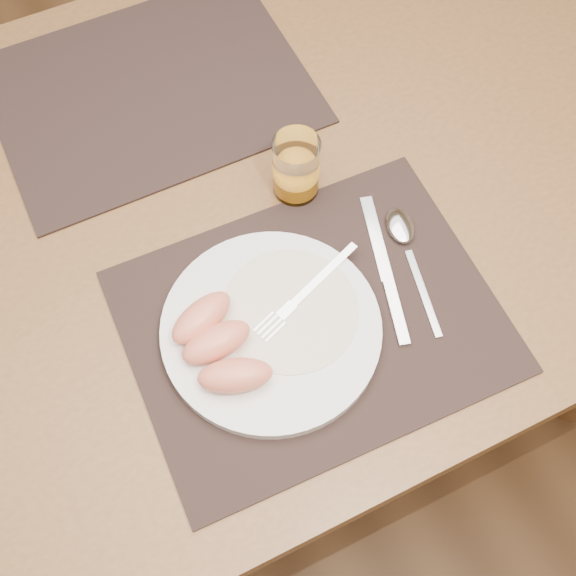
{
  "coord_description": "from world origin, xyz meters",
  "views": [
    {
      "loc": [
        -0.16,
        -0.54,
        1.57
      ],
      "look_at": [
        0.01,
        -0.17,
        0.77
      ],
      "focal_mm": 45.0,
      "sensor_mm": 36.0,
      "label": 1
    }
  ],
  "objects_px": {
    "placemat_far": "(150,90)",
    "plate": "(271,329)",
    "table": "(227,229)",
    "juice_glass": "(296,169)",
    "spoon": "(403,235)",
    "fork": "(300,298)",
    "knife": "(388,280)",
    "placemat_near": "(312,321)"
  },
  "relations": [
    {
      "from": "table",
      "to": "spoon",
      "type": "bearing_deg",
      "value": -41.41
    },
    {
      "from": "table",
      "to": "placemat_far",
      "type": "distance_m",
      "value": 0.24
    },
    {
      "from": "spoon",
      "to": "juice_glass",
      "type": "bearing_deg",
      "value": 124.72
    },
    {
      "from": "placemat_far",
      "to": "plate",
      "type": "xyz_separation_m",
      "value": [
        -0.0,
        -0.43,
        0.01
      ]
    },
    {
      "from": "placemat_far",
      "to": "table",
      "type": "bearing_deg",
      "value": -84.36
    },
    {
      "from": "fork",
      "to": "spoon",
      "type": "relative_size",
      "value": 0.88
    },
    {
      "from": "plate",
      "to": "knife",
      "type": "distance_m",
      "value": 0.16
    },
    {
      "from": "plate",
      "to": "juice_glass",
      "type": "height_order",
      "value": "juice_glass"
    },
    {
      "from": "placemat_near",
      "to": "fork",
      "type": "distance_m",
      "value": 0.03
    },
    {
      "from": "plate",
      "to": "fork",
      "type": "xyz_separation_m",
      "value": [
        0.05,
        0.02,
        0.01
      ]
    },
    {
      "from": "plate",
      "to": "spoon",
      "type": "relative_size",
      "value": 1.41
    },
    {
      "from": "knife",
      "to": "fork",
      "type": "bearing_deg",
      "value": 170.11
    },
    {
      "from": "table",
      "to": "plate",
      "type": "height_order",
      "value": "plate"
    },
    {
      "from": "table",
      "to": "spoon",
      "type": "relative_size",
      "value": 7.32
    },
    {
      "from": "plate",
      "to": "spoon",
      "type": "xyz_separation_m",
      "value": [
        0.21,
        0.05,
        -0.0
      ]
    },
    {
      "from": "table",
      "to": "placemat_far",
      "type": "relative_size",
      "value": 3.11
    },
    {
      "from": "plate",
      "to": "knife",
      "type": "xyz_separation_m",
      "value": [
        0.16,
        -0.0,
        -0.01
      ]
    },
    {
      "from": "placemat_far",
      "to": "placemat_near",
      "type": "bearing_deg",
      "value": -83.81
    },
    {
      "from": "placemat_near",
      "to": "spoon",
      "type": "xyz_separation_m",
      "value": [
        0.16,
        0.05,
        0.01
      ]
    },
    {
      "from": "plate",
      "to": "knife",
      "type": "height_order",
      "value": "plate"
    },
    {
      "from": "placemat_near",
      "to": "placemat_far",
      "type": "distance_m",
      "value": 0.44
    },
    {
      "from": "placemat_far",
      "to": "fork",
      "type": "bearing_deg",
      "value": -83.98
    },
    {
      "from": "fork",
      "to": "juice_glass",
      "type": "distance_m",
      "value": 0.18
    },
    {
      "from": "fork",
      "to": "placemat_far",
      "type": "bearing_deg",
      "value": 96.02
    },
    {
      "from": "plate",
      "to": "juice_glass",
      "type": "xyz_separation_m",
      "value": [
        0.12,
        0.18,
        0.03
      ]
    },
    {
      "from": "placemat_far",
      "to": "knife",
      "type": "relative_size",
      "value": 2.09
    },
    {
      "from": "placemat_near",
      "to": "knife",
      "type": "relative_size",
      "value": 2.09
    },
    {
      "from": "placemat_near",
      "to": "placemat_far",
      "type": "bearing_deg",
      "value": 96.19
    },
    {
      "from": "table",
      "to": "fork",
      "type": "distance_m",
      "value": 0.22
    },
    {
      "from": "placemat_near",
      "to": "plate",
      "type": "distance_m",
      "value": 0.05
    },
    {
      "from": "plate",
      "to": "placemat_near",
      "type": "bearing_deg",
      "value": -8.55
    },
    {
      "from": "spoon",
      "to": "placemat_far",
      "type": "bearing_deg",
      "value": 118.48
    },
    {
      "from": "placemat_far",
      "to": "juice_glass",
      "type": "relative_size",
      "value": 4.76
    },
    {
      "from": "placemat_far",
      "to": "spoon",
      "type": "xyz_separation_m",
      "value": [
        0.21,
        -0.39,
        0.01
      ]
    },
    {
      "from": "table",
      "to": "juice_glass",
      "type": "distance_m",
      "value": 0.16
    },
    {
      "from": "fork",
      "to": "knife",
      "type": "xyz_separation_m",
      "value": [
        0.12,
        -0.02,
        -0.02
      ]
    },
    {
      "from": "knife",
      "to": "juice_glass",
      "type": "height_order",
      "value": "juice_glass"
    },
    {
      "from": "table",
      "to": "placemat_near",
      "type": "relative_size",
      "value": 3.11
    },
    {
      "from": "knife",
      "to": "placemat_far",
      "type": "bearing_deg",
      "value": 110.11
    },
    {
      "from": "table",
      "to": "spoon",
      "type": "distance_m",
      "value": 0.27
    },
    {
      "from": "spoon",
      "to": "table",
      "type": "bearing_deg",
      "value": 138.59
    },
    {
      "from": "placemat_far",
      "to": "plate",
      "type": "distance_m",
      "value": 0.43
    }
  ]
}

